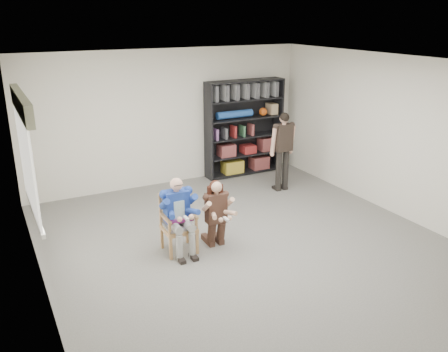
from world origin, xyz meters
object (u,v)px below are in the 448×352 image
armchair (179,224)px  bookshelf (244,128)px  seated_man (178,215)px  kneeling_woman (217,214)px  standing_man (283,152)px

armchair → bookshelf: bookshelf is taller
seated_man → kneeling_woman: 0.59m
bookshelf → armchair: bearing=-134.3°
armchair → standing_man: (2.88, 1.49, 0.35)m
standing_man → seated_man: bearing=-152.4°
armchair → bookshelf: (2.72, 2.79, 0.60)m
seated_man → bookshelf: 3.93m
kneeling_woman → bookshelf: bearing=55.2°
seated_man → bookshelf: (2.72, 2.79, 0.46)m
bookshelf → standing_man: (0.15, -1.30, -0.24)m
bookshelf → standing_man: size_ratio=1.30×
armchair → kneeling_woman: 0.60m
armchair → seated_man: bearing=91.6°
bookshelf → seated_man: bearing=-134.3°
seated_man → bookshelf: bearing=47.3°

